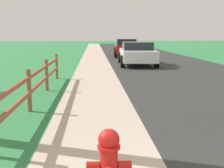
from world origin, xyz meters
TOP-DOWN VIEW (x-y plane):
  - ground_plane at (0.00, 25.00)m, footprint 120.00×120.00m
  - road_asphalt at (3.50, 27.00)m, footprint 7.00×66.00m
  - curb_concrete at (-3.00, 27.00)m, footprint 6.00×66.00m
  - grass_verge at (-4.50, 27.00)m, footprint 5.00×66.00m
  - fire_hydrant at (-0.86, 1.31)m, footprint 0.54×0.46m
  - rail_fence at (-2.61, 5.35)m, footprint 0.11×11.56m
  - parked_suv_white at (1.63, 16.84)m, footprint 2.30×4.94m
  - parked_car_red at (1.68, 23.92)m, footprint 2.15×4.53m

SIDE VIEW (x-z plane):
  - ground_plane at x=0.00m, z-range 0.00..0.00m
  - road_asphalt at x=3.50m, z-range 0.00..0.01m
  - curb_concrete at x=-3.00m, z-range 0.00..0.01m
  - grass_verge at x=-4.50m, z-range 0.00..0.01m
  - fire_hydrant at x=-0.86m, z-range 0.01..0.79m
  - rail_fence at x=-2.61m, z-range 0.09..1.15m
  - parked_suv_white at x=1.63m, z-range 0.03..1.44m
  - parked_car_red at x=1.68m, z-range 0.01..1.49m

